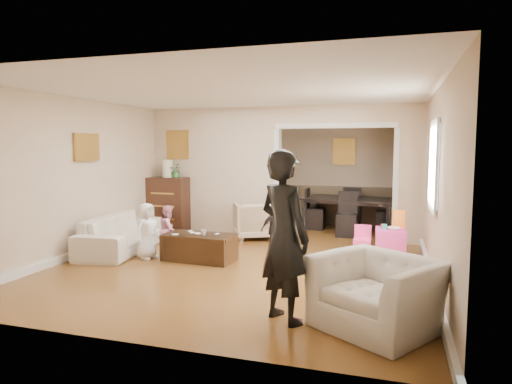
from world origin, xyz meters
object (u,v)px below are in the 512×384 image
(sofa, at_px, (124,233))
(cyan_cup, at_px, (385,227))
(dresser, at_px, (168,205))
(child_toddler, at_px, (275,229))
(armchair_front, at_px, (377,293))
(play_table, at_px, (390,242))
(coffee_table, at_px, (199,247))
(coffee_cup, at_px, (204,233))
(adult_person, at_px, (284,236))
(dining_table, at_px, (350,215))
(child_kneel_a, at_px, (147,231))
(armchair_back, at_px, (254,220))
(table_lamp, at_px, (168,169))
(child_kneel_b, at_px, (169,229))

(sofa, distance_m, cyan_cup, 4.46)
(dresser, distance_m, child_toddler, 2.96)
(armchair_front, height_order, play_table, armchair_front)
(sofa, distance_m, child_toddler, 2.65)
(coffee_table, distance_m, coffee_cup, 0.28)
(cyan_cup, distance_m, adult_person, 3.34)
(dining_table, bearing_deg, adult_person, -81.33)
(dresser, bearing_deg, child_toddler, -25.42)
(adult_person, height_order, child_kneel_a, adult_person)
(armchair_back, height_order, child_toddler, child_toddler)
(table_lamp, relative_size, coffee_table, 0.32)
(coffee_cup, height_order, child_toddler, child_toddler)
(play_table, height_order, adult_person, adult_person)
(armchair_back, bearing_deg, child_toddler, 95.66)
(table_lamp, distance_m, play_table, 4.74)
(child_kneel_b, bearing_deg, play_table, -92.68)
(coffee_cup, xyz_separation_m, child_kneel_a, (-0.95, -0.10, -0.01))
(coffee_table, bearing_deg, dresser, 128.78)
(child_kneel_a, bearing_deg, coffee_cup, -70.48)
(coffee_table, height_order, child_kneel_a, child_kneel_a)
(table_lamp, xyz_separation_m, child_kneel_a, (0.77, -2.17, -0.89))
(armchair_back, height_order, cyan_cup, armchair_back)
(coffee_table, distance_m, dining_table, 3.88)
(sofa, relative_size, dresser, 1.81)
(armchair_front, xyz_separation_m, table_lamp, (-4.43, 4.00, 0.99))
(armchair_back, height_order, child_kneel_b, child_kneel_b)
(play_table, bearing_deg, dresser, 169.59)
(armchair_front, bearing_deg, dresser, 170.98)
(sofa, xyz_separation_m, play_table, (4.47, 0.93, -0.08))
(coffee_cup, xyz_separation_m, dining_table, (1.95, 3.34, -0.11))
(sofa, xyz_separation_m, coffee_table, (1.55, -0.26, -0.10))
(coffee_table, relative_size, play_table, 2.35)
(coffee_cup, xyz_separation_m, play_table, (2.81, 1.24, -0.23))
(dresser, distance_m, table_lamp, 0.76)
(armchair_back, bearing_deg, sofa, 14.81)
(cyan_cup, xyz_separation_m, child_kneel_a, (-3.66, -1.29, -0.04))
(coffee_table, xyz_separation_m, coffee_cup, (0.10, -0.05, 0.25))
(child_kneel_b, bearing_deg, coffee_table, -129.69)
(table_lamp, bearing_deg, play_table, -10.41)
(adult_person, bearing_deg, table_lamp, -14.58)
(dresser, height_order, coffee_table, dresser)
(coffee_cup, bearing_deg, dining_table, 59.76)
(adult_person, bearing_deg, child_kneel_b, -7.60)
(coffee_table, bearing_deg, play_table, 22.19)
(coffee_cup, relative_size, child_kneel_a, 0.10)
(armchair_front, distance_m, child_kneel_b, 4.18)
(dresser, xyz_separation_m, play_table, (4.53, -0.83, -0.35))
(dining_table, distance_m, adult_person, 5.37)
(adult_person, height_order, child_toddler, adult_person)
(sofa, xyz_separation_m, cyan_cup, (4.37, 0.88, 0.19))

